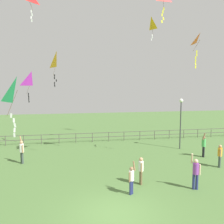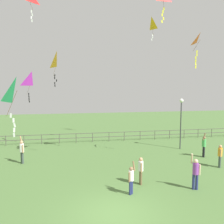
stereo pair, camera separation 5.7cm
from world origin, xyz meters
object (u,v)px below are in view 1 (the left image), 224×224
object	(u,v)px
person_5	(204,145)
kite_6	(57,60)
person_3	(196,172)
person_0	(141,169)
kite_8	(200,41)
lamppost	(181,113)
person_1	(131,178)
person_2	(220,154)
kite_4	(151,24)
person_6	(22,150)
kite_0	(32,80)
kite_5	(17,92)

from	to	relation	value
person_5	kite_6	size ratio (longest dim) A/B	0.65
person_3	person_0	bearing A→B (deg)	156.44
kite_8	person_3	bearing A→B (deg)	-119.54
lamppost	person_5	bearing A→B (deg)	-74.75
person_1	person_2	bearing A→B (deg)	22.44
kite_4	kite_8	xyz separation A→B (m)	(1.08, -7.46, -3.01)
lamppost	person_6	size ratio (longest dim) A/B	2.27
person_1	person_3	world-z (taller)	person_3
person_3	kite_0	size ratio (longest dim) A/B	0.75
kite_6	kite_5	bearing A→B (deg)	-97.01
lamppost	person_3	world-z (taller)	lamppost
person_2	kite_6	size ratio (longest dim) A/B	0.53
kite_0	kite_4	world-z (taller)	kite_4
person_1	kite_5	distance (m)	7.10
person_6	kite_8	xyz separation A→B (m)	(12.85, -1.87, 7.90)
person_2	kite_0	size ratio (longest dim) A/B	0.60
person_5	kite_8	bearing A→B (deg)	-142.43
person_1	person_3	distance (m)	3.65
person_6	kite_6	xyz separation A→B (m)	(2.53, 3.58, 6.90)
person_6	kite_6	bearing A→B (deg)	54.76
person_0	kite_8	size ratio (longest dim) A/B	0.64
person_2	person_3	xyz separation A→B (m)	(-3.57, -3.02, 0.09)
kite_5	person_1	bearing A→B (deg)	5.97
kite_0	kite_4	bearing A→B (deg)	5.25
person_0	person_3	world-z (taller)	person_3
lamppost	kite_5	world-z (taller)	kite_5
person_3	person_2	bearing A→B (deg)	40.27
kite_4	kite_5	distance (m)	17.59
person_3	person_5	bearing A→B (deg)	55.20
kite_5	kite_6	size ratio (longest dim) A/B	0.86
person_1	person_3	bearing A→B (deg)	-0.66
lamppost	person_0	xyz separation A→B (m)	(-5.85, -6.95, -2.39)
kite_0	person_5	bearing A→B (deg)	-21.42
person_2	kite_5	size ratio (longest dim) A/B	0.61
person_0	person_1	distance (m)	1.46
kite_4	kite_6	distance (m)	10.28
person_3	kite_4	xyz separation A→B (m)	(1.49, 11.98, 10.91)
person_1	kite_8	distance (m)	11.10
person_1	kite_6	size ratio (longest dim) A/B	0.58
kite_6	lamppost	bearing A→B (deg)	-9.49
kite_4	person_5	bearing A→B (deg)	-70.29
kite_8	kite_6	bearing A→B (deg)	152.20
person_3	kite_8	world-z (taller)	kite_8
person_1	person_6	bearing A→B (deg)	136.26
person_5	kite_8	world-z (taller)	kite_8
person_1	kite_4	size ratio (longest dim) A/B	0.76
person_2	kite_4	size ratio (longest dim) A/B	0.69
person_3	kite_0	world-z (taller)	kite_0
person_5	kite_6	distance (m)	14.21
lamppost	person_5	xyz separation A→B (m)	(0.73, -2.67, -2.32)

